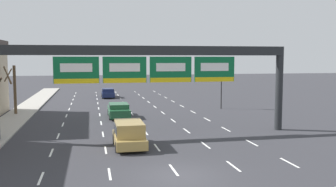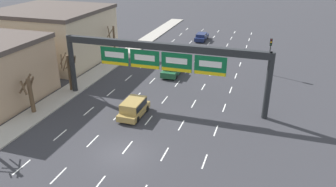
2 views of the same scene
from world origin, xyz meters
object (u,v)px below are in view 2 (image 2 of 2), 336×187
at_px(traffic_light_near_gantry, 270,49).
at_px(car_navy, 202,37).
at_px(sign_gantry, 161,57).
at_px(tree_bare_furthest, 30,93).
at_px(car_green, 173,69).
at_px(suv_gold, 134,107).
at_px(tree_bare_closest, 113,41).
at_px(tree_bare_second, 69,70).

bearing_deg(traffic_light_near_gantry, car_navy, 129.50).
height_order(sign_gantry, tree_bare_furthest, sign_gantry).
distance_m(sign_gantry, car_green, 10.22).
distance_m(suv_gold, car_navy, 31.25).
height_order(car_navy, tree_bare_closest, tree_bare_closest).
bearing_deg(suv_gold, tree_bare_second, 159.11).
height_order(sign_gantry, car_navy, sign_gantry).
xyz_separation_m(sign_gantry, tree_bare_second, (-11.35, 0.18, -2.64)).
relative_size(tree_bare_second, tree_bare_furthest, 1.14).
relative_size(sign_gantry, suv_gold, 5.26).
distance_m(suv_gold, tree_bare_second, 10.40).
bearing_deg(car_navy, tree_bare_closest, -123.63).
relative_size(sign_gantry, car_navy, 4.79).
bearing_deg(car_navy, sign_gantry, -86.49).
bearing_deg(car_green, car_navy, 90.58).
height_order(suv_gold, tree_bare_second, tree_bare_second).
bearing_deg(car_green, tree_bare_furthest, -124.31).
bearing_deg(sign_gantry, traffic_light_near_gantry, 51.06).
relative_size(car_green, tree_bare_closest, 1.00).
height_order(traffic_light_near_gantry, tree_bare_second, traffic_light_near_gantry).
bearing_deg(suv_gold, tree_bare_furthest, -165.85).
xyz_separation_m(car_navy, traffic_light_near_gantry, (12.19, -14.79, 2.72)).
relative_size(car_navy, traffic_light_near_gantry, 0.95).
bearing_deg(tree_bare_closest, tree_bare_second, -87.88).
xyz_separation_m(sign_gantry, traffic_light_near_gantry, (10.49, 12.98, -1.82)).
distance_m(traffic_light_near_gantry, tree_bare_furthest, 29.29).
bearing_deg(tree_bare_furthest, traffic_light_near_gantry, 40.46).
relative_size(traffic_light_near_gantry, tree_bare_second, 1.12).
xyz_separation_m(car_navy, tree_bare_second, (-9.64, -27.59, 1.90)).
distance_m(car_navy, tree_bare_second, 29.29).
xyz_separation_m(tree_bare_closest, tree_bare_second, (0.46, -12.40, -0.28)).
height_order(car_green, tree_bare_second, tree_bare_second).
bearing_deg(sign_gantry, suv_gold, -116.75).
xyz_separation_m(traffic_light_near_gantry, tree_bare_closest, (-22.29, -0.40, -0.54)).
xyz_separation_m(tree_bare_closest, tree_bare_furthest, (0.02, -18.59, -0.71)).
relative_size(traffic_light_near_gantry, tree_bare_closest, 0.99).
bearing_deg(suv_gold, car_green, 88.89).
distance_m(tree_bare_closest, tree_bare_furthest, 18.60).
bearing_deg(tree_bare_second, tree_bare_furthest, -94.03).
xyz_separation_m(suv_gold, tree_bare_second, (-9.59, 3.66, 1.69)).
xyz_separation_m(suv_gold, tree_bare_furthest, (-10.03, -2.53, 1.26)).
bearing_deg(suv_gold, car_navy, 89.90).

